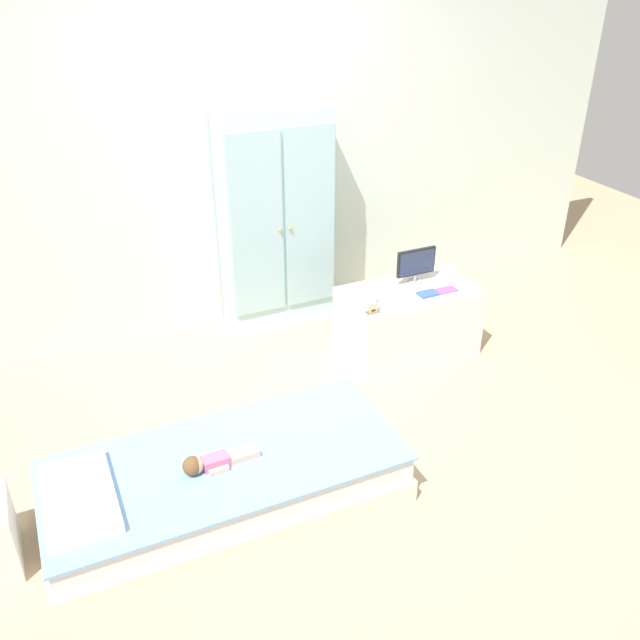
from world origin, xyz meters
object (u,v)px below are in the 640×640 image
(tv_monitor, at_px, (416,263))
(book_purple, at_px, (446,290))
(bed, at_px, (227,482))
(doll, at_px, (207,463))
(book_blue, at_px, (428,294))
(wardrobe, at_px, (277,221))
(rocking_horse_toy, at_px, (374,305))
(tv_stand, at_px, (408,321))

(tv_monitor, xyz_separation_m, book_purple, (0.12, -0.20, -0.14))
(bed, relative_size, doll, 4.62)
(doll, distance_m, book_blue, 1.98)
(book_purple, bearing_deg, bed, -156.46)
(doll, distance_m, book_purple, 2.11)
(wardrobe, bearing_deg, bed, -119.45)
(doll, height_order, tv_monitor, tv_monitor)
(rocking_horse_toy, relative_size, book_purple, 0.70)
(bed, xyz_separation_m, book_blue, (1.69, 0.80, 0.35))
(doll, relative_size, rocking_horse_toy, 3.51)
(book_blue, bearing_deg, rocking_horse_toy, -171.69)
(rocking_horse_toy, height_order, book_blue, rocking_horse_toy)
(bed, bearing_deg, tv_monitor, 30.29)
(book_blue, height_order, book_purple, book_blue)
(book_purple, bearing_deg, book_blue, 180.00)
(doll, height_order, book_blue, book_blue)
(bed, distance_m, book_blue, 1.91)
(book_purple, bearing_deg, tv_stand, 151.57)
(doll, relative_size, book_purple, 2.45)
(rocking_horse_toy, bearing_deg, tv_stand, 25.48)
(wardrobe, xyz_separation_m, tv_monitor, (0.74, -0.73, -0.17))
(tv_monitor, distance_m, rocking_horse_toy, 0.55)
(bed, xyz_separation_m, rocking_horse_toy, (1.24, 0.73, 0.40))
(tv_stand, bearing_deg, book_blue, -58.97)
(wardrobe, relative_size, tv_stand, 1.74)
(doll, distance_m, wardrobe, 2.11)
(tv_monitor, bearing_deg, wardrobe, 135.54)
(wardrobe, bearing_deg, rocking_horse_toy, -74.87)
(wardrobe, xyz_separation_m, rocking_horse_toy, (0.27, -0.99, -0.26))
(bed, distance_m, tv_stand, 1.87)
(doll, xyz_separation_m, book_blue, (1.79, 0.83, 0.17))
(tv_monitor, bearing_deg, rocking_horse_toy, -150.38)
(wardrobe, xyz_separation_m, book_blue, (0.72, -0.93, -0.31))
(bed, relative_size, wardrobe, 1.12)
(book_purple, bearing_deg, tv_monitor, 120.74)
(wardrobe, xyz_separation_m, tv_stand, (0.65, -0.81, -0.56))
(bed, bearing_deg, tv_stand, 29.40)
(doll, bearing_deg, tv_stand, 28.79)
(tv_stand, xyz_separation_m, rocking_horse_toy, (-0.38, -0.18, 0.30))
(wardrobe, bearing_deg, book_blue, -52.32)
(bed, height_order, book_blue, book_blue)
(doll, relative_size, tv_stand, 0.42)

